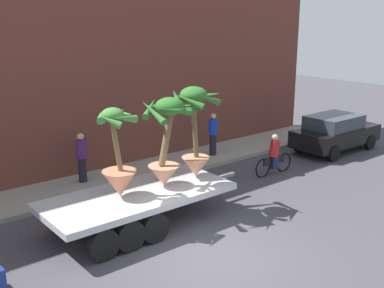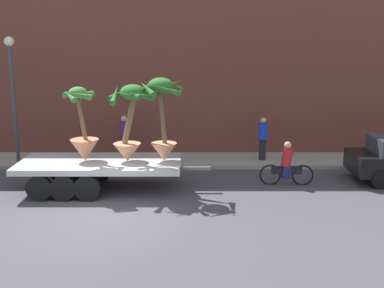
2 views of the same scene
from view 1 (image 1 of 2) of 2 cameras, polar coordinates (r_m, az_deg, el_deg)
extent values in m
plane|color=#423F44|center=(11.88, 2.33, -13.18)|extent=(60.00, 60.00, 0.00)
cube|color=gray|center=(16.50, -11.91, -4.79)|extent=(24.00, 2.20, 0.15)
cube|color=brown|center=(17.09, -15.44, 10.89)|extent=(24.00, 1.20, 8.98)
cube|color=#B7BABF|center=(13.05, -6.56, -6.24)|extent=(5.28, 2.35, 0.18)
cylinder|color=black|center=(13.41, -15.19, -8.36)|extent=(0.80, 0.22, 0.80)
cylinder|color=black|center=(11.62, -10.67, -11.91)|extent=(0.80, 0.22, 0.80)
cylinder|color=black|center=(13.69, -12.36, -7.66)|extent=(0.80, 0.22, 0.80)
cylinder|color=black|center=(11.94, -7.51, -10.98)|extent=(0.80, 0.22, 0.80)
cylinder|color=black|center=(14.00, -9.65, -6.98)|extent=(0.80, 0.22, 0.80)
cylinder|color=black|center=(12.30, -4.54, -10.07)|extent=(0.80, 0.22, 0.80)
cube|color=slate|center=(14.90, 3.69, -3.99)|extent=(1.00, 0.10, 0.10)
cone|color=tan|center=(14.12, 0.45, -2.76)|extent=(0.85, 0.85, 0.60)
cylinder|color=brown|center=(13.76, 0.33, 2.10)|extent=(0.29, 0.15, 1.88)
ellipsoid|color=#2D6B28|center=(13.54, 0.20, 5.94)|extent=(0.80, 0.80, 0.50)
cone|color=#2D6B28|center=(13.84, 2.14, 5.92)|extent=(0.36, 1.12, 0.46)
cone|color=#2D6B28|center=(14.08, -0.62, 5.99)|extent=(1.13, 0.55, 0.59)
cone|color=#2D6B28|center=(13.45, -1.89, 5.59)|extent=(0.62, 1.00, 0.50)
cone|color=#2D6B28|center=(13.11, -0.49, 5.31)|extent=(0.68, 0.93, 0.51)
cone|color=#2D6B28|center=(13.28, 2.07, 5.45)|extent=(1.06, 0.49, 0.52)
cone|color=#C17251|center=(12.71, -8.72, -4.76)|extent=(0.93, 0.93, 0.71)
cylinder|color=brown|center=(12.34, -9.18, 0.07)|extent=(0.35, 0.14, 1.54)
ellipsoid|color=#428438|center=(12.13, -9.59, 3.52)|extent=(0.58, 0.58, 0.36)
cone|color=#428438|center=(12.30, -8.09, 3.58)|extent=(0.24, 0.76, 0.32)
cone|color=#428438|center=(12.51, -9.64, 3.46)|extent=(0.76, 0.53, 0.50)
cone|color=#428438|center=(12.14, -11.02, 3.29)|extent=(0.48, 0.65, 0.30)
cone|color=#428438|center=(11.86, -9.98, 2.82)|extent=(0.59, 0.60, 0.43)
cone|color=#428438|center=(11.86, -8.19, 3.09)|extent=(0.87, 0.41, 0.37)
cone|color=tan|center=(13.40, -3.41, -3.81)|extent=(0.90, 0.90, 0.59)
cylinder|color=brown|center=(13.13, -3.08, 0.94)|extent=(0.57, 0.19, 1.67)
ellipsoid|color=#2D6B28|center=(13.02, -2.72, 4.58)|extent=(0.81, 0.81, 0.50)
cone|color=#2D6B28|center=(13.25, -0.94, 4.57)|extent=(0.33, 0.97, 0.43)
cone|color=#2D6B28|center=(13.57, -3.02, 4.83)|extent=(1.08, 0.73, 0.44)
cone|color=#2D6B28|center=(13.16, -5.07, 4.40)|extent=(0.98, 0.88, 0.51)
cone|color=#2D6B28|center=(12.71, -4.77, 3.92)|extent=(0.21, 1.12, 0.61)
cone|color=#2D6B28|center=(12.60, -2.13, 4.06)|extent=(0.94, 0.51, 0.35)
cone|color=#2D6B28|center=(12.79, -0.61, 4.20)|extent=(1.06, 0.64, 0.42)
torus|color=black|center=(17.93, 11.06, -2.20)|extent=(0.74, 0.09, 0.74)
torus|color=black|center=(17.16, 8.58, -2.89)|extent=(0.74, 0.09, 0.74)
cube|color=black|center=(17.49, 9.88, -1.98)|extent=(1.04, 0.10, 0.28)
cylinder|color=red|center=(17.36, 9.94, -0.56)|extent=(0.45, 0.36, 0.65)
sphere|color=tan|center=(17.25, 10.01, 0.78)|extent=(0.24, 0.24, 0.24)
cube|color=navy|center=(17.51, 9.86, -2.23)|extent=(0.29, 0.25, 0.44)
cube|color=black|center=(21.07, 16.98, 0.99)|extent=(4.15, 1.81, 0.70)
cube|color=#2D3842|center=(20.76, 16.80, 2.59)|extent=(2.28, 1.62, 0.56)
cylinder|color=black|center=(22.70, 17.05, 1.08)|extent=(0.64, 0.20, 0.64)
cylinder|color=black|center=(21.85, 20.71, 0.21)|extent=(0.64, 0.20, 0.64)
cylinder|color=black|center=(20.56, 12.87, -0.08)|extent=(0.64, 0.20, 0.64)
cylinder|color=black|center=(19.63, 16.75, -1.09)|extent=(0.64, 0.20, 0.64)
cylinder|color=black|center=(19.12, 2.54, -0.07)|extent=(0.28, 0.28, 0.85)
cylinder|color=#1938C6|center=(18.94, 2.57, 2.07)|extent=(0.36, 0.36, 0.62)
sphere|color=tan|center=(18.85, 2.59, 3.34)|extent=(0.24, 0.24, 0.24)
cylinder|color=black|center=(16.47, -13.10, -3.06)|extent=(0.28, 0.28, 0.85)
cylinder|color=#51236B|center=(16.25, -13.26, -0.60)|extent=(0.36, 0.36, 0.62)
sphere|color=tan|center=(16.14, -13.35, 0.87)|extent=(0.24, 0.24, 0.24)
camera|label=2|loc=(10.69, 77.17, -0.79)|focal=44.63mm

